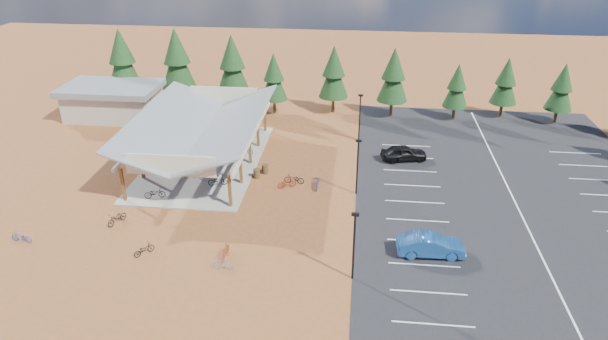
# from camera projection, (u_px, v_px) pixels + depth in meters

# --- Properties ---
(ground) EXTENTS (140.00, 140.00, 0.00)m
(ground) POSITION_uv_depth(u_px,v_px,m) (297.00, 202.00, 46.15)
(ground) COLOR brown
(ground) RESTS_ON ground
(asphalt_lot) EXTENTS (27.00, 44.00, 0.04)m
(asphalt_lot) POSITION_uv_depth(u_px,v_px,m) (512.00, 196.00, 47.02)
(asphalt_lot) COLOR black
(asphalt_lot) RESTS_ON ground
(concrete_pad) EXTENTS (10.60, 18.60, 0.10)m
(concrete_pad) POSITION_uv_depth(u_px,v_px,m) (205.00, 161.00, 53.33)
(concrete_pad) COLOR gray
(concrete_pad) RESTS_ON ground
(bike_pavilion) EXTENTS (11.65, 19.40, 4.97)m
(bike_pavilion) POSITION_uv_depth(u_px,v_px,m) (201.00, 125.00, 51.66)
(bike_pavilion) COLOR brown
(bike_pavilion) RESTS_ON concrete_pad
(outbuilding) EXTENTS (11.00, 7.00, 3.90)m
(outbuilding) POSITION_uv_depth(u_px,v_px,m) (113.00, 101.00, 63.62)
(outbuilding) COLOR #ADA593
(outbuilding) RESTS_ON ground
(lamp_post_0) EXTENTS (0.50, 0.25, 5.14)m
(lamp_post_0) POSITION_uv_depth(u_px,v_px,m) (354.00, 242.00, 35.43)
(lamp_post_0) COLOR black
(lamp_post_0) RESTS_ON ground
(lamp_post_1) EXTENTS (0.50, 0.25, 5.14)m
(lamp_post_1) POSITION_uv_depth(u_px,v_px,m) (358.00, 163.00, 46.13)
(lamp_post_1) COLOR black
(lamp_post_1) RESTS_ON ground
(lamp_post_2) EXTENTS (0.50, 0.25, 5.14)m
(lamp_post_2) POSITION_uv_depth(u_px,v_px,m) (360.00, 114.00, 56.82)
(lamp_post_2) COLOR black
(lamp_post_2) RESTS_ON ground
(trash_bin_0) EXTENTS (0.60, 0.60, 0.90)m
(trash_bin_0) POSITION_uv_depth(u_px,v_px,m) (257.00, 174.00, 49.98)
(trash_bin_0) COLOR #4A361A
(trash_bin_0) RESTS_ON ground
(trash_bin_1) EXTENTS (0.60, 0.60, 0.90)m
(trash_bin_1) POSITION_uv_depth(u_px,v_px,m) (265.00, 169.00, 50.85)
(trash_bin_1) COLOR #4A361A
(trash_bin_1) RESTS_ON ground
(pine_0) EXTENTS (4.11, 4.11, 9.58)m
(pine_0) POSITION_uv_depth(u_px,v_px,m) (122.00, 59.00, 65.96)
(pine_0) COLOR #382314
(pine_0) RESTS_ON ground
(pine_1) EXTENTS (4.17, 4.17, 9.70)m
(pine_1) POSITION_uv_depth(u_px,v_px,m) (177.00, 59.00, 65.54)
(pine_1) COLOR #382314
(pine_1) RESTS_ON ground
(pine_2) EXTENTS (3.95, 3.95, 9.20)m
(pine_2) POSITION_uv_depth(u_px,v_px,m) (232.00, 64.00, 64.57)
(pine_2) COLOR #382314
(pine_2) RESTS_ON ground
(pine_3) EXTENTS (3.16, 3.16, 7.36)m
(pine_3) POSITION_uv_depth(u_px,v_px,m) (274.00, 77.00, 63.69)
(pine_3) COLOR #382314
(pine_3) RESTS_ON ground
(pine_4) EXTENTS (3.50, 3.50, 8.16)m
(pine_4) POSITION_uv_depth(u_px,v_px,m) (334.00, 72.00, 63.78)
(pine_4) COLOR #382314
(pine_4) RESTS_ON ground
(pine_5) EXTENTS (3.56, 3.56, 8.30)m
(pine_5) POSITION_uv_depth(u_px,v_px,m) (393.00, 75.00, 62.41)
(pine_5) COLOR #382314
(pine_5) RESTS_ON ground
(pine_6) EXTENTS (2.88, 2.88, 6.71)m
(pine_6) POSITION_uv_depth(u_px,v_px,m) (457.00, 86.00, 61.92)
(pine_6) COLOR #382314
(pine_6) RESTS_ON ground
(pine_7) EXTENTS (3.08, 3.08, 7.17)m
(pine_7) POSITION_uv_depth(u_px,v_px,m) (506.00, 81.00, 62.61)
(pine_7) COLOR #382314
(pine_7) RESTS_ON ground
(pine_8) EXTENTS (3.04, 3.04, 7.08)m
(pine_8) POSITION_uv_depth(u_px,v_px,m) (562.00, 87.00, 60.74)
(pine_8) COLOR #382314
(pine_8) RESTS_ON ground
(bike_0) EXTENTS (1.87, 1.10, 0.93)m
(bike_0) POSITION_uv_depth(u_px,v_px,m) (155.00, 193.00, 46.37)
(bike_0) COLOR black
(bike_0) RESTS_ON concrete_pad
(bike_1) EXTENTS (1.74, 0.69, 1.02)m
(bike_1) POSITION_uv_depth(u_px,v_px,m) (186.00, 167.00, 50.76)
(bike_1) COLOR #A1A3A9
(bike_1) RESTS_ON concrete_pad
(bike_2) EXTENTS (1.90, 1.00, 0.95)m
(bike_2) POSITION_uv_depth(u_px,v_px,m) (204.00, 142.00, 56.28)
(bike_2) COLOR navy
(bike_2) RESTS_ON concrete_pad
(bike_3) EXTENTS (1.64, 0.86, 0.95)m
(bike_3) POSITION_uv_depth(u_px,v_px,m) (196.00, 133.00, 58.45)
(bike_3) COLOR maroon
(bike_3) RESTS_ON concrete_pad
(bike_4) EXTENTS (1.81, 1.00, 0.90)m
(bike_4) POSITION_uv_depth(u_px,v_px,m) (218.00, 181.00, 48.48)
(bike_4) COLOR black
(bike_4) RESTS_ON concrete_pad
(bike_5) EXTENTS (1.85, 0.84, 1.07)m
(bike_5) POSITION_uv_depth(u_px,v_px,m) (208.00, 175.00, 49.33)
(bike_5) COLOR gray
(bike_5) RESTS_ON concrete_pad
(bike_6) EXTENTS (1.93, 0.98, 0.97)m
(bike_6) POSITION_uv_depth(u_px,v_px,m) (244.00, 149.00, 54.52)
(bike_6) COLOR navy
(bike_6) RESTS_ON concrete_pad
(bike_7) EXTENTS (1.50, 0.54, 0.89)m
(bike_7) POSITION_uv_depth(u_px,v_px,m) (246.00, 132.00, 58.76)
(bike_7) COLOR maroon
(bike_7) RESTS_ON concrete_pad
(bike_8) EXTENTS (1.35, 2.00, 1.00)m
(bike_8) POSITION_uv_depth(u_px,v_px,m) (117.00, 218.00, 42.82)
(bike_8) COLOR black
(bike_8) RESTS_ON ground
(bike_10) EXTENTS (1.74, 0.75, 0.89)m
(bike_10) POSITION_uv_depth(u_px,v_px,m) (21.00, 237.00, 40.49)
(bike_10) COLOR #253C97
(bike_10) RESTS_ON ground
(bike_11) EXTENTS (0.61, 1.84, 1.09)m
(bike_11) POSITION_uv_depth(u_px,v_px,m) (225.00, 251.00, 38.64)
(bike_11) COLOR maroon
(bike_11) RESTS_ON ground
(bike_12) EXTENTS (1.49, 1.64, 0.87)m
(bike_12) POSITION_uv_depth(u_px,v_px,m) (144.00, 249.00, 39.05)
(bike_12) COLOR black
(bike_12) RESTS_ON ground
(bike_13) EXTENTS (1.53, 0.51, 0.91)m
(bike_13) POSITION_uv_depth(u_px,v_px,m) (222.00, 264.00, 37.47)
(bike_13) COLOR #919499
(bike_13) RESTS_ON ground
(bike_14) EXTENTS (0.72, 1.94, 1.01)m
(bike_14) POSITION_uv_depth(u_px,v_px,m) (317.00, 183.00, 48.22)
(bike_14) COLOR navy
(bike_14) RESTS_ON ground
(bike_15) EXTENTS (1.74, 1.19, 1.02)m
(bike_15) POSITION_uv_depth(u_px,v_px,m) (287.00, 183.00, 48.20)
(bike_15) COLOR maroon
(bike_15) RESTS_ON ground
(bike_16) EXTENTS (1.89, 0.82, 0.96)m
(bike_16) POSITION_uv_depth(u_px,v_px,m) (294.00, 179.00, 48.96)
(bike_16) COLOR black
(bike_16) RESTS_ON ground
(car_1) EXTENTS (4.93, 1.92, 1.60)m
(car_1) POSITION_uv_depth(u_px,v_px,m) (431.00, 245.00, 38.82)
(car_1) COLOR navy
(car_1) RESTS_ON asphalt_lot
(car_4) EXTENTS (4.74, 2.68, 1.52)m
(car_4) POSITION_uv_depth(u_px,v_px,m) (404.00, 153.00, 53.25)
(car_4) COLOR black
(car_4) RESTS_ON asphalt_lot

